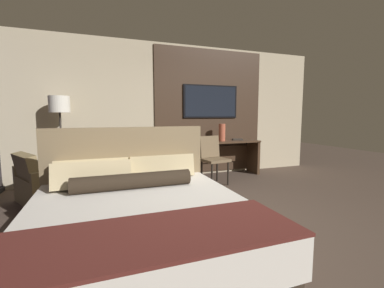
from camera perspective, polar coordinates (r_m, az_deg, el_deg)
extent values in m
plane|color=#4C3D33|center=(3.32, 6.22, -17.11)|extent=(16.00, 16.00, 0.00)
cube|color=#BCAD8E|center=(5.49, -5.77, 7.20)|extent=(7.20, 0.06, 2.80)
cube|color=#3D2B1E|center=(5.78, 4.01, 7.18)|extent=(2.50, 0.03, 2.70)
cube|color=#33281E|center=(2.57, -11.08, -21.82)|extent=(1.87, 1.98, 0.22)
cube|color=silver|center=(2.46, -11.22, -16.35)|extent=(1.93, 2.04, 0.31)
cube|color=#56231E|center=(1.79, -7.86, -19.38)|extent=(1.95, 0.71, 0.02)
cube|color=#7F6B4C|center=(3.40, -14.08, -6.27)|extent=(1.97, 0.08, 1.17)
cube|color=#C6B284|center=(3.23, -21.20, -5.63)|extent=(0.81, 0.23, 0.31)
cube|color=#C6B284|center=(3.31, -6.71, -4.94)|extent=(0.81, 0.23, 0.31)
cube|color=#C6B284|center=(3.03, -21.27, -6.43)|extent=(0.81, 0.25, 0.32)
cylinder|color=#2D2319|center=(2.86, -12.91, -8.03)|extent=(1.25, 0.17, 0.17)
cube|color=#422D1E|center=(5.55, 5.13, 0.45)|extent=(2.00, 0.51, 0.03)
cube|color=#422D1E|center=(5.27, -4.52, -4.06)|extent=(0.06, 0.46, 0.73)
cube|color=#422D1E|center=(6.08, 13.42, -2.82)|extent=(0.06, 0.46, 0.73)
cube|color=#422D1E|center=(5.80, 4.12, -2.36)|extent=(1.88, 0.02, 0.36)
cube|color=black|center=(5.76, 4.16, 9.39)|extent=(1.27, 0.04, 0.72)
cube|color=black|center=(5.74, 4.25, 9.40)|extent=(1.20, 0.01, 0.66)
cube|color=brown|center=(4.91, 5.09, -3.54)|extent=(0.53, 0.51, 0.05)
cube|color=brown|center=(5.03, 3.87, -0.59)|extent=(0.44, 0.18, 0.42)
cylinder|color=black|center=(4.72, 4.45, -7.05)|extent=(0.04, 0.04, 0.45)
cylinder|color=black|center=(4.93, 8.02, -6.50)|extent=(0.04, 0.04, 0.45)
cylinder|color=black|center=(5.00, 2.15, -6.26)|extent=(0.04, 0.04, 0.45)
cylinder|color=black|center=(5.20, 5.62, -5.78)|extent=(0.04, 0.04, 0.45)
cube|color=olive|center=(4.58, -28.61, -8.48)|extent=(1.02, 0.96, 0.41)
cube|color=olive|center=(4.41, -32.94, -4.19)|extent=(0.49, 0.66, 0.38)
cube|color=olive|center=(4.23, -26.85, -8.62)|extent=(0.75, 0.48, 0.55)
cube|color=olive|center=(4.91, -30.20, -6.77)|extent=(0.75, 0.48, 0.55)
cylinder|color=#282623|center=(5.17, -26.54, -8.92)|extent=(0.28, 0.28, 0.03)
cylinder|color=#332D28|center=(5.04, -26.94, -1.32)|extent=(0.03, 0.03, 1.41)
cylinder|color=silver|center=(5.00, -27.41, 7.85)|extent=(0.34, 0.34, 0.28)
cylinder|color=#B2563D|center=(5.60, 6.68, 2.57)|extent=(0.14, 0.14, 0.37)
cube|color=#332D28|center=(5.86, 10.05, 1.01)|extent=(0.26, 0.21, 0.03)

